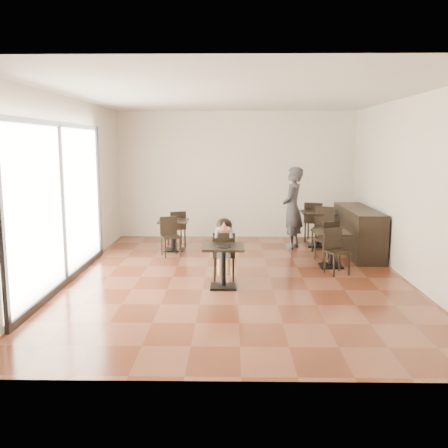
{
  "coord_description": "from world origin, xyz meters",
  "views": [
    {
      "loc": [
        -0.09,
        -8.75,
        2.39
      ],
      "look_at": [
        -0.24,
        -0.16,
        1.0
      ],
      "focal_mm": 40.0,
      "sensor_mm": 36.0,
      "label": 1
    }
  ],
  "objects_px": {
    "chair_left_b": "(171,237)",
    "child_chair": "(224,255)",
    "cafe_table_left": "(174,235)",
    "chair_back_a": "(314,222)",
    "adult_patron": "(293,208)",
    "child": "(224,249)",
    "chair_mid_b": "(337,252)",
    "chair_back_b": "(322,229)",
    "cafe_table_mid": "(331,249)",
    "cafe_table_back": "(318,229)",
    "child_table": "(223,267)",
    "chair_mid_a": "(326,240)",
    "chair_left_a": "(176,228)"
  },
  "relations": [
    {
      "from": "child_table",
      "to": "cafe_table_back",
      "type": "distance_m",
      "value": 4.11
    },
    {
      "from": "chair_mid_b",
      "to": "chair_left_a",
      "type": "height_order",
      "value": "chair_mid_b"
    },
    {
      "from": "adult_patron",
      "to": "cafe_table_mid",
      "type": "xyz_separation_m",
      "value": [
        0.56,
        -1.74,
        -0.59
      ]
    },
    {
      "from": "child_table",
      "to": "adult_patron",
      "type": "distance_m",
      "value": 3.58
    },
    {
      "from": "adult_patron",
      "to": "child",
      "type": "bearing_deg",
      "value": -9.91
    },
    {
      "from": "child",
      "to": "chair_left_a",
      "type": "xyz_separation_m",
      "value": [
        -1.17,
        2.91,
        -0.12
      ]
    },
    {
      "from": "cafe_table_back",
      "to": "chair_back_b",
      "type": "relative_size",
      "value": 0.83
    },
    {
      "from": "child_chair",
      "to": "adult_patron",
      "type": "relative_size",
      "value": 0.46
    },
    {
      "from": "chair_back_b",
      "to": "child_table",
      "type": "bearing_deg",
      "value": -106.42
    },
    {
      "from": "child",
      "to": "chair_back_b",
      "type": "bearing_deg",
      "value": 47.87
    },
    {
      "from": "cafe_table_mid",
      "to": "chair_left_a",
      "type": "distance_m",
      "value": 3.82
    },
    {
      "from": "child_table",
      "to": "chair_mid_a",
      "type": "relative_size",
      "value": 0.85
    },
    {
      "from": "chair_back_b",
      "to": "cafe_table_left",
      "type": "bearing_deg",
      "value": -159.49
    },
    {
      "from": "cafe_table_left",
      "to": "chair_back_a",
      "type": "height_order",
      "value": "chair_back_a"
    },
    {
      "from": "cafe_table_left",
      "to": "chair_back_a",
      "type": "distance_m",
      "value": 3.53
    },
    {
      "from": "adult_patron",
      "to": "chair_back_a",
      "type": "xyz_separation_m",
      "value": [
        0.65,
        0.85,
        -0.44
      ]
    },
    {
      "from": "chair_left_b",
      "to": "chair_back_a",
      "type": "xyz_separation_m",
      "value": [
        3.34,
        1.68,
        0.07
      ]
    },
    {
      "from": "child",
      "to": "adult_patron",
      "type": "height_order",
      "value": "adult_patron"
    },
    {
      "from": "child_table",
      "to": "cafe_table_left",
      "type": "xyz_separation_m",
      "value": [
        -1.17,
        2.91,
        -0.01
      ]
    },
    {
      "from": "child_table",
      "to": "adult_patron",
      "type": "height_order",
      "value": "adult_patron"
    },
    {
      "from": "child",
      "to": "chair_left_a",
      "type": "relative_size",
      "value": 1.3
    },
    {
      "from": "chair_left_b",
      "to": "child",
      "type": "bearing_deg",
      "value": -78.8
    },
    {
      "from": "adult_patron",
      "to": "chair_back_b",
      "type": "relative_size",
      "value": 1.9
    },
    {
      "from": "cafe_table_left",
      "to": "child_chair",
      "type": "bearing_deg",
      "value": -63.57
    },
    {
      "from": "child_table",
      "to": "cafe_table_back",
      "type": "xyz_separation_m",
      "value": [
        2.15,
        3.5,
        0.05
      ]
    },
    {
      "from": "chair_left_b",
      "to": "chair_back_a",
      "type": "height_order",
      "value": "chair_back_a"
    },
    {
      "from": "chair_left_a",
      "to": "chair_left_b",
      "type": "xyz_separation_m",
      "value": [
        0.0,
        -1.1,
        0.0
      ]
    },
    {
      "from": "child_chair",
      "to": "cafe_table_mid",
      "type": "xyz_separation_m",
      "value": [
        2.08,
        0.91,
        -0.08
      ]
    },
    {
      "from": "child_table",
      "to": "cafe_table_mid",
      "type": "bearing_deg",
      "value": 35.08
    },
    {
      "from": "child_table",
      "to": "cafe_table_left",
      "type": "distance_m",
      "value": 3.14
    },
    {
      "from": "chair_back_a",
      "to": "chair_back_b",
      "type": "relative_size",
      "value": 1.0
    },
    {
      "from": "cafe_table_mid",
      "to": "cafe_table_back",
      "type": "relative_size",
      "value": 0.86
    },
    {
      "from": "chair_mid_a",
      "to": "chair_mid_b",
      "type": "relative_size",
      "value": 1.0
    },
    {
      "from": "cafe_table_left",
      "to": "chair_mid_a",
      "type": "height_order",
      "value": "chair_mid_a"
    },
    {
      "from": "child_table",
      "to": "chair_left_a",
      "type": "height_order",
      "value": "chair_left_a"
    },
    {
      "from": "child",
      "to": "adult_patron",
      "type": "relative_size",
      "value": 0.58
    },
    {
      "from": "chair_left_b",
      "to": "child_chair",
      "type": "bearing_deg",
      "value": -78.8
    },
    {
      "from": "child",
      "to": "cafe_table_left",
      "type": "bearing_deg",
      "value": 116.43
    },
    {
      "from": "chair_left_a",
      "to": "chair_left_b",
      "type": "bearing_deg",
      "value": 68.26
    },
    {
      "from": "child",
      "to": "chair_back_b",
      "type": "height_order",
      "value": "child"
    },
    {
      "from": "chair_mid_a",
      "to": "chair_left_b",
      "type": "height_order",
      "value": "chair_mid_a"
    },
    {
      "from": "chair_mid_b",
      "to": "chair_back_b",
      "type": "relative_size",
      "value": 0.86
    },
    {
      "from": "cafe_table_left",
      "to": "chair_back_b",
      "type": "distance_m",
      "value": 3.34
    },
    {
      "from": "child",
      "to": "cafe_table_back",
      "type": "height_order",
      "value": "child"
    },
    {
      "from": "chair_back_a",
      "to": "chair_back_b",
      "type": "distance_m",
      "value": 1.1
    },
    {
      "from": "adult_patron",
      "to": "chair_back_a",
      "type": "bearing_deg",
      "value": 162.51
    },
    {
      "from": "child_table",
      "to": "child",
      "type": "height_order",
      "value": "child"
    },
    {
      "from": "cafe_table_left",
      "to": "chair_left_b",
      "type": "relative_size",
      "value": 0.83
    },
    {
      "from": "child_chair",
      "to": "chair_back_a",
      "type": "xyz_separation_m",
      "value": [
        2.17,
        3.5,
        0.06
      ]
    },
    {
      "from": "cafe_table_back",
      "to": "chair_back_b",
      "type": "distance_m",
      "value": 0.56
    }
  ]
}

